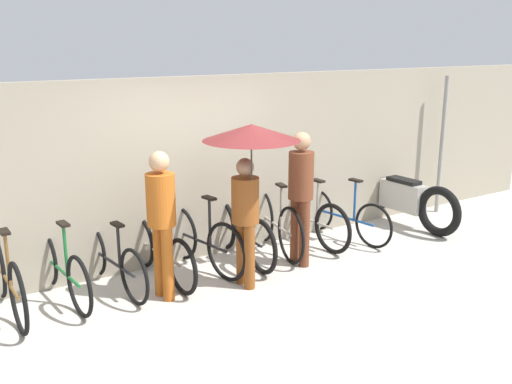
# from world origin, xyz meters

# --- Properties ---
(ground_plane) EXTENTS (30.00, 30.00, 0.00)m
(ground_plane) POSITION_xyz_m (0.00, 0.00, 0.00)
(ground_plane) COLOR #B7B2A8
(back_wall) EXTENTS (13.81, 0.12, 2.40)m
(back_wall) POSITION_xyz_m (0.00, 1.76, 1.20)
(back_wall) COLOR gray
(back_wall) RESTS_ON ground
(parked_bicycle_0) EXTENTS (0.44, 1.78, 1.05)m
(parked_bicycle_0) POSITION_xyz_m (-2.29, 1.32, 0.39)
(parked_bicycle_0) COLOR black
(parked_bicycle_0) RESTS_ON ground
(parked_bicycle_1) EXTENTS (0.44, 1.71, 1.07)m
(parked_bicycle_1) POSITION_xyz_m (-1.72, 1.37, 0.36)
(parked_bicycle_1) COLOR black
(parked_bicycle_1) RESTS_ON ground
(parked_bicycle_2) EXTENTS (0.44, 1.70, 0.99)m
(parked_bicycle_2) POSITION_xyz_m (-1.15, 1.35, 0.35)
(parked_bicycle_2) COLOR black
(parked_bicycle_2) RESTS_ON ground
(parked_bicycle_3) EXTENTS (0.44, 1.71, 0.99)m
(parked_bicycle_3) POSITION_xyz_m (-0.57, 1.30, 0.35)
(parked_bicycle_3) COLOR black
(parked_bicycle_3) RESTS_ON ground
(parked_bicycle_4) EXTENTS (0.48, 1.67, 1.11)m
(parked_bicycle_4) POSITION_xyz_m (-0.00, 1.32, 0.39)
(parked_bicycle_4) COLOR black
(parked_bicycle_4) RESTS_ON ground
(parked_bicycle_5) EXTENTS (0.44, 1.74, 1.00)m
(parked_bicycle_5) POSITION_xyz_m (0.57, 1.32, 0.37)
(parked_bicycle_5) COLOR black
(parked_bicycle_5) RESTS_ON ground
(parked_bicycle_6) EXTENTS (0.47, 1.70, 1.03)m
(parked_bicycle_6) POSITION_xyz_m (1.15, 1.36, 0.40)
(parked_bicycle_6) COLOR black
(parked_bicycle_6) RESTS_ON ground
(parked_bicycle_7) EXTENTS (0.44, 1.68, 1.11)m
(parked_bicycle_7) POSITION_xyz_m (1.72, 1.37, 0.37)
(parked_bicycle_7) COLOR black
(parked_bicycle_7) RESTS_ON ground
(parked_bicycle_8) EXTENTS (0.46, 1.71, 1.09)m
(parked_bicycle_8) POSITION_xyz_m (2.29, 1.28, 0.35)
(parked_bicycle_8) COLOR black
(parked_bicycle_8) RESTS_ON ground
(pedestrian_leading) EXTENTS (0.32, 0.32, 1.68)m
(pedestrian_leading) POSITION_xyz_m (-0.74, 0.80, 0.99)
(pedestrian_leading) COLOR #B25619
(pedestrian_leading) RESTS_ON ground
(pedestrian_center) EXTENTS (1.08, 1.08, 1.95)m
(pedestrian_center) POSITION_xyz_m (0.20, 0.49, 1.57)
(pedestrian_center) COLOR brown
(pedestrian_center) RESTS_ON ground
(pedestrian_trailing) EXTENTS (0.32, 0.32, 1.74)m
(pedestrian_trailing) POSITION_xyz_m (1.15, 0.80, 1.02)
(pedestrian_trailing) COLOR brown
(pedestrian_trailing) RESTS_ON ground
(motorcycle) EXTENTS (0.58, 2.15, 0.94)m
(motorcycle) POSITION_xyz_m (3.51, 1.30, 0.42)
(motorcycle) COLOR black
(motorcycle) RESTS_ON ground
(awning_pole) EXTENTS (0.07, 0.07, 2.28)m
(awning_pole) POSITION_xyz_m (4.52, 1.46, 1.14)
(awning_pole) COLOR gray
(awning_pole) RESTS_ON ground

